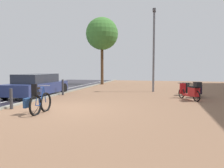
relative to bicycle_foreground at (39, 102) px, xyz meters
The scene contains 10 objects.
ground 2.20m from the bicycle_foreground, 26.30° to the left, with size 21.00×40.00×0.13m.
bicycle_foreground is the anchor object (origin of this frame).
scooter_near 8.51m from the bicycle_foreground, 43.65° to the left, with size 0.52×1.78×0.83m.
scooter_mid 7.32m from the bicycle_foreground, 39.35° to the left, with size 1.04×1.71×0.98m.
scooter_far 8.80m from the bicycle_foreground, 50.64° to the left, with size 0.63×1.72×0.75m.
parked_car_near 5.23m from the bicycle_foreground, 122.91° to the left, with size 1.92×4.35×1.27m.
lamp_post 9.32m from the bicycle_foreground, 66.17° to the left, with size 0.20×0.52×5.52m.
street_tree 14.55m from the bicycle_foreground, 96.64° to the left, with size 3.11×3.11×6.47m.
bollard_near 1.62m from the bicycle_foreground, 162.10° to the left, with size 0.12×0.12×0.81m.
bollard_far 5.26m from the bicycle_foreground, 107.04° to the left, with size 0.12×0.12×0.94m.
Camera 1 is at (3.81, -7.88, 1.63)m, focal length 35.19 mm.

